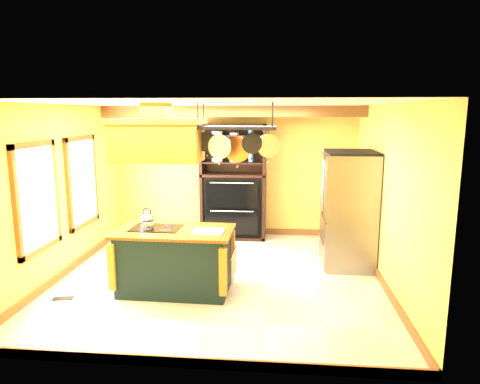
% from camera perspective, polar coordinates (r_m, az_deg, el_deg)
% --- Properties ---
extents(floor, '(5.00, 5.00, 0.00)m').
position_cam_1_polar(floor, '(6.95, -2.64, -11.18)').
color(floor, beige).
rests_on(floor, ground).
extents(ceiling, '(5.00, 5.00, 0.00)m').
position_cam_1_polar(ceiling, '(6.45, -2.85, 11.69)').
color(ceiling, white).
rests_on(ceiling, wall_back).
extents(wall_back, '(5.00, 0.02, 2.70)m').
position_cam_1_polar(wall_back, '(9.02, -0.56, 2.78)').
color(wall_back, gold).
rests_on(wall_back, floor).
extents(wall_front, '(5.00, 0.02, 2.70)m').
position_cam_1_polar(wall_front, '(4.17, -7.48, -6.54)').
color(wall_front, gold).
rests_on(wall_front, floor).
extents(wall_left, '(0.02, 5.00, 2.70)m').
position_cam_1_polar(wall_left, '(7.34, -22.46, 0.17)').
color(wall_left, gold).
rests_on(wall_left, floor).
extents(wall_right, '(0.02, 5.00, 2.70)m').
position_cam_1_polar(wall_right, '(6.70, 18.95, -0.52)').
color(wall_right, gold).
rests_on(wall_right, floor).
extents(ceiling_beam, '(5.00, 0.15, 0.20)m').
position_cam_1_polar(ceiling_beam, '(8.14, -1.15, 10.69)').
color(ceiling_beam, brown).
rests_on(ceiling_beam, ceiling).
extents(window_near, '(0.06, 1.06, 1.56)m').
position_cam_1_polar(window_near, '(6.63, -25.39, -0.65)').
color(window_near, brown).
rests_on(window_near, wall_left).
extents(window_far, '(0.06, 1.06, 1.56)m').
position_cam_1_polar(window_far, '(7.84, -20.26, 1.31)').
color(window_far, brown).
rests_on(window_far, wall_left).
extents(kitchen_island, '(1.70, 0.97, 1.11)m').
position_cam_1_polar(kitchen_island, '(6.34, -8.68, -8.91)').
color(kitchen_island, '#12282B').
rests_on(kitchen_island, floor).
extents(range_hood, '(1.29, 0.73, 0.80)m').
position_cam_1_polar(range_hood, '(6.05, -10.98, 7.10)').
color(range_hood, '#B7762D').
rests_on(range_hood, ceiling).
extents(pot_rack, '(1.16, 0.54, 0.81)m').
position_cam_1_polar(pot_rack, '(5.85, -0.41, 7.54)').
color(pot_rack, black).
rests_on(pot_rack, ceiling).
extents(refrigerator, '(0.83, 0.98, 1.91)m').
position_cam_1_polar(refrigerator, '(7.40, 14.19, -2.57)').
color(refrigerator, gray).
rests_on(refrigerator, floor).
extents(hutch, '(1.32, 0.60, 2.34)m').
position_cam_1_polar(hutch, '(8.84, -0.85, -0.32)').
color(hutch, black).
rests_on(hutch, floor).
extents(floor_register, '(0.30, 0.19, 0.01)m').
position_cam_1_polar(floor_register, '(6.66, -22.51, -12.96)').
color(floor_register, black).
rests_on(floor_register, floor).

